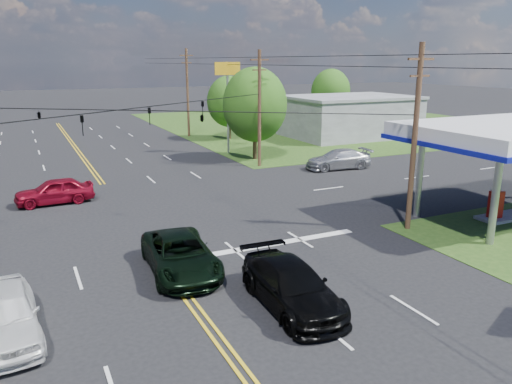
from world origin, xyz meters
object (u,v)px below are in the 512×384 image
tree_right_a (255,105)px  suv_black (292,286)px  tree_far_r (331,92)px  pole_se (415,137)px  pickup_white (4,315)px  pole_ne (259,107)px  pickup_dkgreen (180,255)px  retail_ne (349,117)px  tree_right_b (229,102)px  pole_right_far (188,92)px

tree_right_a → suv_black: size_ratio=1.49×
tree_far_r → suv_black: (-30.79, -43.86, -3.75)m
pole_se → pickup_white: 19.72m
pole_ne → pickup_white: 28.57m
tree_right_a → tree_far_r: size_ratio=1.07×
pole_ne → pickup_dkgreen: 22.50m
retail_ne → tree_right_a: tree_right_a is taller
retail_ne → tree_far_r: size_ratio=1.83×
pickup_dkgreen → tree_right_b: bearing=68.7°
pickup_dkgreen → pole_se: bearing=5.6°
pickup_white → pole_se: bearing=5.1°
retail_ne → pole_se: pole_se is taller
tree_right_b → suv_black: tree_right_b is taller
tree_right_a → pickup_dkgreen: 25.50m
pole_right_far → tree_right_a: pole_right_far is taller
pole_right_far → pickup_dkgreen: 39.53m
retail_ne → pickup_white: (-36.08, -31.87, -1.36)m
pole_right_far → pickup_dkgreen: (-12.50, -37.24, -4.39)m
pole_se → suv_black: (-9.79, -4.86, -4.12)m
pickup_dkgreen → pickup_white: (-6.58, -2.62, 0.06)m
pole_right_far → pickup_white: 44.41m
retail_ne → pickup_white: bearing=-138.5°
pole_right_far → pickup_white: bearing=-115.6°
tree_right_a → pole_right_far: bearing=93.6°
pickup_dkgreen → pickup_white: size_ratio=1.14×
pole_ne → suv_black: size_ratio=1.73×
pole_ne → pickup_white: pole_ne is taller
tree_far_r → pickup_white: 58.08m
pole_se → tree_far_r: (21.00, 39.00, -0.37)m
pickup_dkgreen → suv_black: suv_black is taller
suv_black → tree_far_r: bearing=57.1°
pole_right_far → tree_right_b: pole_right_far is taller
tree_far_r → tree_right_a: bearing=-138.0°
pole_ne → pickup_dkgreen: bearing=-124.4°
pickup_dkgreen → suv_black: bearing=-55.1°
tree_right_a → tree_right_b: size_ratio=1.15×
pickup_dkgreen → tree_right_a: bearing=62.0°
pole_se → pole_ne: bearing=90.0°
tree_right_b → tree_far_r: size_ratio=0.93×
pole_ne → pole_right_far: (0.00, 19.00, 0.25)m
retail_ne → pole_se: 33.72m
retail_ne → tree_far_r: bearing=68.2°
tree_far_r → suv_black: tree_far_r is taller
pole_se → pickup_dkgreen: bearing=-178.9°
retail_ne → tree_right_b: size_ratio=1.98×
tree_far_r → pickup_dkgreen: bearing=-130.5°
retail_ne → pole_ne: (-17.00, -11.00, 2.72)m
retail_ne → tree_far_r: (4.00, 10.00, 2.34)m
pole_right_far → pole_se: bearing=-90.0°
tree_far_r → pickup_dkgreen: (-33.50, -39.24, -3.76)m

